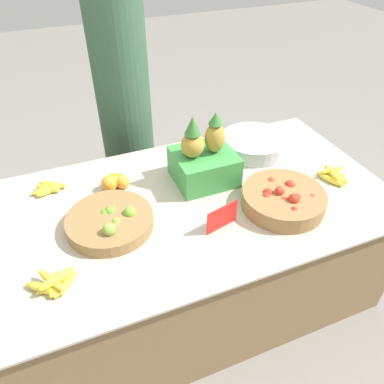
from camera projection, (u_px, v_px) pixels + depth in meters
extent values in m
plane|color=gray|center=(192.00, 288.00, 2.15)|extent=(12.00, 12.00, 0.00)
cube|color=olive|center=(192.00, 250.00, 1.95)|extent=(1.80, 0.99, 0.65)
cube|color=#BCB29E|center=(192.00, 201.00, 1.75)|extent=(1.88, 1.03, 0.01)
cylinder|color=olive|center=(110.00, 221.00, 1.59)|extent=(0.37, 0.37, 0.06)
sphere|color=#7AB238|center=(130.00, 212.00, 1.59)|extent=(0.05, 0.05, 0.05)
sphere|color=#89BC42|center=(126.00, 210.00, 1.64)|extent=(0.04, 0.04, 0.04)
sphere|color=#6BA333|center=(105.00, 215.00, 1.61)|extent=(0.05, 0.05, 0.05)
sphere|color=#89BC42|center=(110.00, 214.00, 1.61)|extent=(0.04, 0.04, 0.04)
sphere|color=#7AB238|center=(116.00, 222.00, 1.56)|extent=(0.04, 0.04, 0.04)
sphere|color=#7AB238|center=(113.00, 210.00, 1.64)|extent=(0.04, 0.04, 0.04)
sphere|color=#7AB238|center=(118.00, 227.00, 1.55)|extent=(0.04, 0.04, 0.04)
sphere|color=#6BA333|center=(84.00, 227.00, 1.56)|extent=(0.05, 0.05, 0.05)
sphere|color=#7AB238|center=(110.00, 235.00, 1.52)|extent=(0.05, 0.05, 0.05)
sphere|color=#6BA333|center=(110.00, 212.00, 1.61)|extent=(0.05, 0.05, 0.05)
sphere|color=#89BC42|center=(109.00, 229.00, 1.49)|extent=(0.05, 0.05, 0.05)
cylinder|color=olive|center=(283.00, 199.00, 1.69)|extent=(0.38, 0.38, 0.08)
sphere|color=red|center=(294.00, 199.00, 1.62)|extent=(0.05, 0.05, 0.05)
sphere|color=red|center=(288.00, 191.00, 1.74)|extent=(0.04, 0.04, 0.04)
sphere|color=red|center=(268.00, 194.00, 1.68)|extent=(0.05, 0.05, 0.05)
sphere|color=red|center=(284.00, 202.00, 1.64)|extent=(0.05, 0.05, 0.05)
sphere|color=red|center=(290.00, 185.00, 1.72)|extent=(0.05, 0.05, 0.05)
sphere|color=red|center=(298.00, 214.00, 1.62)|extent=(0.05, 0.05, 0.05)
sphere|color=red|center=(271.00, 182.00, 1.75)|extent=(0.04, 0.04, 0.04)
sphere|color=red|center=(285.00, 191.00, 1.71)|extent=(0.04, 0.04, 0.04)
sphere|color=red|center=(280.00, 191.00, 1.65)|extent=(0.04, 0.04, 0.04)
sphere|color=red|center=(296.00, 198.00, 1.65)|extent=(0.04, 0.04, 0.04)
sphere|color=red|center=(266.00, 197.00, 1.66)|extent=(0.04, 0.04, 0.04)
sphere|color=red|center=(294.00, 211.00, 1.59)|extent=(0.04, 0.04, 0.04)
sphere|color=red|center=(311.00, 198.00, 1.66)|extent=(0.04, 0.04, 0.04)
sphere|color=red|center=(278.00, 216.00, 1.60)|extent=(0.05, 0.05, 0.05)
sphere|color=red|center=(294.00, 187.00, 1.78)|extent=(0.04, 0.04, 0.04)
sphere|color=red|center=(279.00, 193.00, 1.69)|extent=(0.05, 0.05, 0.05)
sphere|color=red|center=(295.00, 198.00, 1.64)|extent=(0.04, 0.04, 0.04)
sphere|color=orange|center=(109.00, 184.00, 1.78)|extent=(0.08, 0.08, 0.08)
sphere|color=orange|center=(122.00, 182.00, 1.80)|extent=(0.07, 0.07, 0.07)
sphere|color=orange|center=(114.00, 181.00, 1.81)|extent=(0.07, 0.07, 0.07)
sphere|color=orange|center=(120.00, 180.00, 1.82)|extent=(0.07, 0.07, 0.07)
cylinder|color=#B7B7BF|center=(254.00, 144.00, 2.07)|extent=(0.36, 0.36, 0.08)
cube|color=red|center=(222.00, 217.00, 1.57)|extent=(0.16, 0.04, 0.11)
cube|color=green|center=(204.00, 167.00, 1.83)|extent=(0.29, 0.27, 0.15)
ellipsoid|color=#B28E38|center=(193.00, 145.00, 1.73)|extent=(0.11, 0.11, 0.12)
cone|color=#387A33|center=(193.00, 125.00, 1.66)|extent=(0.08, 0.08, 0.09)
ellipsoid|color=#B28E38|center=(215.00, 138.00, 1.75)|extent=(0.10, 0.10, 0.15)
cone|color=#387A33|center=(216.00, 118.00, 1.69)|extent=(0.07, 0.07, 0.06)
ellipsoid|color=yellow|center=(331.00, 175.00, 1.88)|extent=(0.14, 0.10, 0.03)
ellipsoid|color=yellow|center=(329.00, 179.00, 1.85)|extent=(0.07, 0.11, 0.03)
ellipsoid|color=yellow|center=(333.00, 181.00, 1.84)|extent=(0.07, 0.12, 0.03)
ellipsoid|color=yellow|center=(335.00, 178.00, 1.86)|extent=(0.09, 0.13, 0.03)
ellipsoid|color=yellow|center=(336.00, 175.00, 1.88)|extent=(0.06, 0.15, 0.03)
ellipsoid|color=yellow|center=(332.00, 170.00, 1.87)|extent=(0.13, 0.04, 0.03)
ellipsoid|color=yellow|center=(331.00, 172.00, 1.86)|extent=(0.05, 0.13, 0.03)
ellipsoid|color=yellow|center=(46.00, 190.00, 1.78)|extent=(0.14, 0.03, 0.03)
ellipsoid|color=yellow|center=(52.00, 185.00, 1.82)|extent=(0.14, 0.11, 0.03)
ellipsoid|color=yellow|center=(48.00, 191.00, 1.78)|extent=(0.13, 0.07, 0.03)
ellipsoid|color=yellow|center=(48.00, 189.00, 1.79)|extent=(0.12, 0.10, 0.04)
ellipsoid|color=yellow|center=(65.00, 286.00, 1.35)|extent=(0.10, 0.10, 0.03)
ellipsoid|color=yellow|center=(45.00, 289.00, 1.33)|extent=(0.14, 0.12, 0.03)
ellipsoid|color=yellow|center=(54.00, 284.00, 1.35)|extent=(0.06, 0.12, 0.03)
ellipsoid|color=yellow|center=(57.00, 283.00, 1.36)|extent=(0.16, 0.07, 0.03)
ellipsoid|color=yellow|center=(51.00, 280.00, 1.33)|extent=(0.10, 0.14, 0.03)
ellipsoid|color=yellow|center=(57.00, 279.00, 1.33)|extent=(0.14, 0.09, 0.03)
cylinder|color=#385B42|center=(125.00, 115.00, 2.32)|extent=(0.32, 0.32, 1.42)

